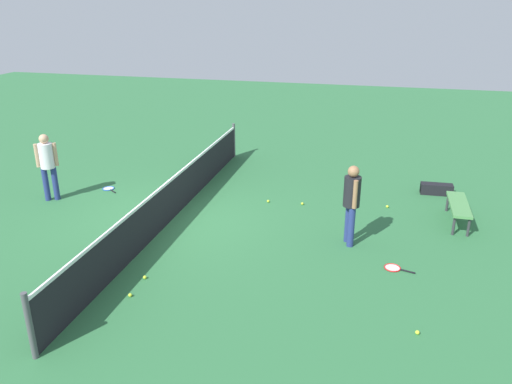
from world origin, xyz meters
The scene contains 14 objects.
ground_plane centered at (0.00, 0.00, 0.00)m, with size 40.00×40.00×0.00m, color #2D6B3D.
court_net centered at (0.00, 0.00, 0.50)m, with size 10.09×0.09×1.07m.
player_near_side centered at (-0.31, -4.04, 1.01)m, with size 0.52×0.43×1.70m.
player_far_side centered at (0.33, 3.40, 1.01)m, with size 0.46×0.50×1.70m.
tennis_racket_near_player centered at (-1.16, -4.96, 0.01)m, with size 0.39×0.61×0.03m.
tennis_racket_far_player centered at (1.34, 2.40, 0.01)m, with size 0.48×0.57×0.03m.
tennis_ball_near_player centered at (-3.25, -0.58, 0.03)m, with size 0.07×0.07×0.07m, color #C6E033.
tennis_ball_by_net centered at (1.52, -2.78, 0.03)m, with size 0.07×0.07×0.07m, color #C6E033.
tennis_ball_midcourt centered at (-3.12, -5.30, 0.03)m, with size 0.07×0.07×0.07m, color #C6E033.
tennis_ball_baseline centered at (1.47, -1.93, 0.03)m, with size 0.07×0.07×0.07m, color #C6E033.
tennis_ball_stray_left centered at (-2.65, -0.56, 0.03)m, with size 0.07×0.07×0.07m, color #C6E033.
tennis_ball_stray_right centered at (1.84, -4.82, 0.03)m, with size 0.07×0.07×0.07m, color #C6E033.
courtside_bench centered at (1.32, -6.34, 0.42)m, with size 1.50×0.40×0.48m.
equipment_bag centered at (3.09, -6.00, 0.14)m, with size 0.31×0.81×0.28m.
Camera 1 is at (-9.92, -4.47, 4.81)m, focal length 35.49 mm.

